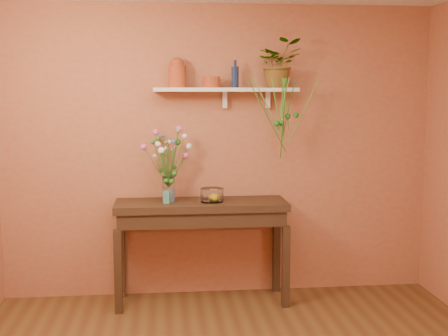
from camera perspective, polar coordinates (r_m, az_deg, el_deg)
name	(u,v)px	position (r m, az deg, el deg)	size (l,w,h in m)	color
room	(251,184)	(3.48, 2.65, -1.60)	(4.04, 4.04, 2.70)	brown
sideboard	(201,216)	(5.26, -2.23, -4.71)	(1.53, 0.49, 0.93)	#3B2818
wall_shelf	(227,90)	(5.31, 0.29, 7.60)	(1.30, 0.24, 0.19)	white
terracotta_jug	(177,73)	(5.28, -4.60, 9.20)	(0.18, 0.18, 0.27)	#B75026
terracotta_pot	(211,82)	(5.27, -1.25, 8.38)	(0.16, 0.16, 0.10)	#B75026
blue_bottle	(235,77)	(5.31, 1.09, 8.91)	(0.07, 0.07, 0.24)	#152448
spider_plant	(279,63)	(5.36, 5.35, 10.12)	(0.39, 0.34, 0.43)	#21631B
plant_fronds	(284,115)	(5.21, 5.85, 5.15)	(0.65, 0.43, 0.72)	#21631B
glass_vase	(169,191)	(5.22, -5.41, -2.23)	(0.11, 0.11, 0.23)	white
bouquet	(168,152)	(5.18, -5.46, 1.59)	(0.46, 0.41, 0.55)	#386B28
glass_bowl	(212,196)	(5.20, -1.18, -2.71)	(0.20, 0.20, 0.12)	white
lemon	(214,197)	(5.19, -1.02, -2.85)	(0.08, 0.08, 0.08)	yellow
carton	(166,197)	(5.15, -5.64, -2.85)	(0.06, 0.04, 0.11)	#2E6385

